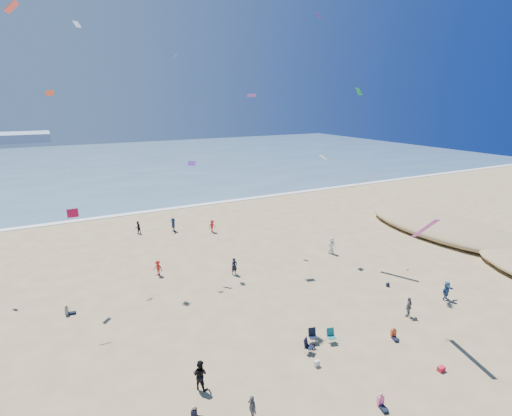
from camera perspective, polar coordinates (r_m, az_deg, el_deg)
ocean at (r=108.86m, az=-23.39°, el=5.61°), size 220.00×100.00×0.06m
surf_line at (r=60.17m, az=-18.72°, el=-0.95°), size 220.00×1.20×0.08m
standing_flyers at (r=33.54m, az=0.70°, el=-11.67°), size 26.71×43.38×1.95m
seated_group at (r=25.34m, az=1.66°, el=-22.81°), size 20.68×23.03×0.84m
chair_cluster at (r=28.43m, az=8.86°, el=-18.07°), size 2.79×1.59×1.00m
white_tote at (r=26.85m, az=8.67°, el=-21.10°), size 0.35×0.20×0.40m
black_backpack at (r=28.35m, az=8.03°, el=-18.90°), size 0.30×0.22×0.38m
cooler at (r=28.59m, az=24.94°, el=-20.12°), size 0.45×0.30×0.30m
navy_bag at (r=37.82m, az=18.31°, el=-10.36°), size 0.28×0.18×0.34m
kites_aloft at (r=30.78m, az=6.27°, el=12.21°), size 34.32×39.62×28.67m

